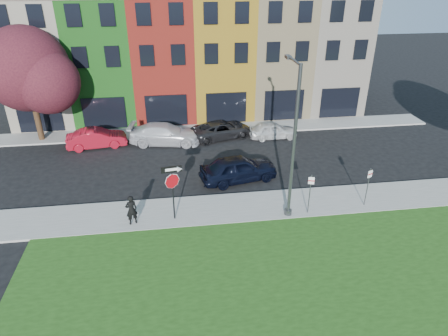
{
  "coord_description": "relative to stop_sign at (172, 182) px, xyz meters",
  "views": [
    {
      "loc": [
        -4.59,
        -15.72,
        12.41
      ],
      "look_at": [
        -1.86,
        4.0,
        2.12
      ],
      "focal_mm": 32.0,
      "sensor_mm": 36.0,
      "label": 1
    }
  ],
  "objects": [
    {
      "name": "sidewalk_far",
      "position": [
        1.78,
        12.67,
        -2.31
      ],
      "size": [
        40.0,
        2.4,
        0.12
      ],
      "primitive_type": "cube",
      "color": "gray",
      "rests_on": "ground"
    },
    {
      "name": "sidewalk_near",
      "position": [
        6.78,
        0.67,
        -2.31
      ],
      "size": [
        40.0,
        3.0,
        0.12
      ],
      "primitive_type": "cube",
      "color": "gray",
      "rests_on": "ground"
    },
    {
      "name": "ground",
      "position": [
        4.78,
        -2.33,
        -2.37
      ],
      "size": [
        120.0,
        120.0,
        0.0
      ],
      "primitive_type": "plane",
      "color": "black",
      "rests_on": "ground"
    },
    {
      "name": "rowhouse_block",
      "position": [
        2.28,
        18.85,
        2.62
      ],
      "size": [
        30.0,
        10.12,
        10.0
      ],
      "color": "beige",
      "rests_on": "ground"
    },
    {
      "name": "man",
      "position": [
        -2.2,
        -0.14,
        -1.41
      ],
      "size": [
        0.89,
        0.82,
        1.68
      ],
      "primitive_type": "imported",
      "rotation": [
        0.0,
        0.0,
        3.52
      ],
      "color": "black",
      "rests_on": "sidewalk_near"
    },
    {
      "name": "stop_sign",
      "position": [
        0.0,
        0.0,
        0.0
      ],
      "size": [
        1.05,
        0.17,
        3.16
      ],
      "rotation": [
        0.0,
        0.0,
        0.12
      ],
      "color": "black",
      "rests_on": "sidewalk_near"
    },
    {
      "name": "tree_purple",
      "position": [
        -9.86,
        12.42,
        3.06
      ],
      "size": [
        7.31,
        6.4,
        8.51
      ],
      "color": "black",
      "rests_on": "sidewalk_far"
    },
    {
      "name": "parking_sign_a",
      "position": [
        7.29,
        -0.43,
        -0.8
      ],
      "size": [
        0.31,
        0.12,
        2.35
      ],
      "rotation": [
        0.0,
        0.0,
        -0.27
      ],
      "color": "#484A4D",
      "rests_on": "sidewalk_near"
    },
    {
      "name": "street_lamp",
      "position": [
        6.16,
        -0.23,
        1.89
      ],
      "size": [
        0.4,
        2.58,
        8.21
      ],
      "rotation": [
        0.0,
        0.0,
        -0.01
      ],
      "color": "#484A4D",
      "rests_on": "sidewalk_near"
    },
    {
      "name": "parking_sign_b",
      "position": [
        10.74,
        -0.12,
        -0.81
      ],
      "size": [
        0.3,
        0.15,
        2.33
      ],
      "rotation": [
        0.0,
        0.0,
        0.38
      ],
      "color": "#484A4D",
      "rests_on": "sidewalk_near"
    },
    {
      "name": "parked_car_silver",
      "position": [
        -0.4,
        10.45,
        -1.59
      ],
      "size": [
        3.84,
        6.06,
        1.56
      ],
      "primitive_type": "imported",
      "rotation": [
        0.0,
        0.0,
        1.41
      ],
      "color": "silver",
      "rests_on": "ground"
    },
    {
      "name": "parked_car_dark",
      "position": [
        4.05,
        11.01,
        -1.7
      ],
      "size": [
        4.77,
        6.0,
        1.34
      ],
      "primitive_type": "imported",
      "rotation": [
        0.0,
        0.0,
        1.85
      ],
      "color": "black",
      "rests_on": "ground"
    },
    {
      "name": "parked_car_red",
      "position": [
        -5.48,
        10.48,
        -1.65
      ],
      "size": [
        2.7,
        4.76,
        1.43
      ],
      "primitive_type": "imported",
      "rotation": [
        0.0,
        0.0,
        1.71
      ],
      "color": "maroon",
      "rests_on": "ground"
    },
    {
      "name": "sedan_near",
      "position": [
        4.16,
        3.96,
        -1.54
      ],
      "size": [
        3.94,
        5.69,
        1.67
      ],
      "primitive_type": "imported",
      "rotation": [
        0.0,
        0.0,
        1.78
      ],
      "color": "black",
      "rests_on": "ground"
    },
    {
      "name": "parked_car_white",
      "position": [
        8.03,
        10.37,
        -1.73
      ],
      "size": [
        1.57,
        3.79,
        1.28
      ],
      "primitive_type": "imported",
      "rotation": [
        0.0,
        0.0,
        1.58
      ],
      "color": "silver",
      "rests_on": "ground"
    }
  ]
}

